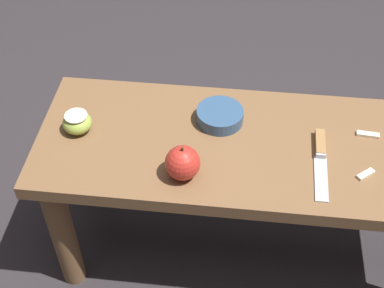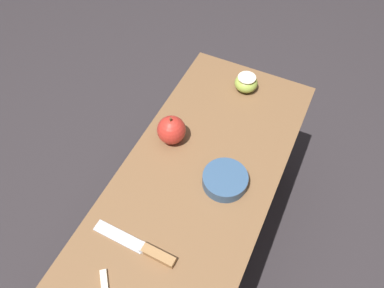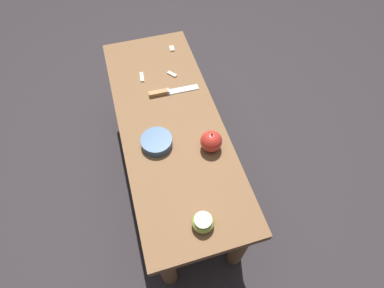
{
  "view_description": "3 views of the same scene",
  "coord_description": "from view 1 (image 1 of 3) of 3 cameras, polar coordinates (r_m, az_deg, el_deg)",
  "views": [
    {
      "loc": [
        0.06,
        0.99,
        1.49
      ],
      "look_at": [
        0.17,
        0.05,
        0.52
      ],
      "focal_mm": 50.0,
      "sensor_mm": 36.0,
      "label": 1
    },
    {
      "loc": [
        -0.42,
        -0.23,
        1.41
      ],
      "look_at": [
        0.17,
        0.05,
        0.52
      ],
      "focal_mm": 35.0,
      "sensor_mm": 36.0,
      "label": 2
    },
    {
      "loc": [
        0.79,
        -0.13,
        1.52
      ],
      "look_at": [
        0.17,
        0.05,
        0.52
      ],
      "focal_mm": 28.0,
      "sensor_mm": 36.0,
      "label": 3
    }
  ],
  "objects": [
    {
      "name": "bowl",
      "position": [
        1.46,
        2.99,
        3.03
      ],
      "size": [
        0.13,
        0.13,
        0.04
      ],
      "color": "#335175",
      "rests_on": "wooden_bench"
    },
    {
      "name": "ground_plane",
      "position": [
        1.79,
        5.58,
        -10.98
      ],
      "size": [
        8.0,
        8.0,
        0.0
      ],
      "primitive_type": "plane",
      "color": "#2D282B"
    },
    {
      "name": "apple_cut",
      "position": [
        1.45,
        -12.12,
        2.33
      ],
      "size": [
        0.08,
        0.08,
        0.05
      ],
      "color": "#9EB747",
      "rests_on": "wooden_bench"
    },
    {
      "name": "apple_slice_near_knife",
      "position": [
        1.39,
        18.03,
        -3.09
      ],
      "size": [
        0.05,
        0.04,
        0.01
      ],
      "color": "beige",
      "rests_on": "wooden_bench"
    },
    {
      "name": "wooden_bench",
      "position": [
        1.48,
        6.64,
        -2.52
      ],
      "size": [
        1.17,
        0.44,
        0.49
      ],
      "color": "brown",
      "rests_on": "ground_plane"
    },
    {
      "name": "apple_slice_center",
      "position": [
        1.5,
        18.25,
        0.98
      ],
      "size": [
        0.06,
        0.02,
        0.01
      ],
      "color": "beige",
      "rests_on": "wooden_bench"
    },
    {
      "name": "knife",
      "position": [
        1.41,
        13.53,
        -1.02
      ],
      "size": [
        0.04,
        0.23,
        0.02
      ],
      "rotation": [
        0.0,
        0.0,
        1.54
      ],
      "color": "#B7BABF",
      "rests_on": "wooden_bench"
    },
    {
      "name": "apple_whole",
      "position": [
        1.3,
        -1.01,
        -2.03
      ],
      "size": [
        0.09,
        0.09,
        0.1
      ],
      "color": "red",
      "rests_on": "wooden_bench"
    }
  ]
}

